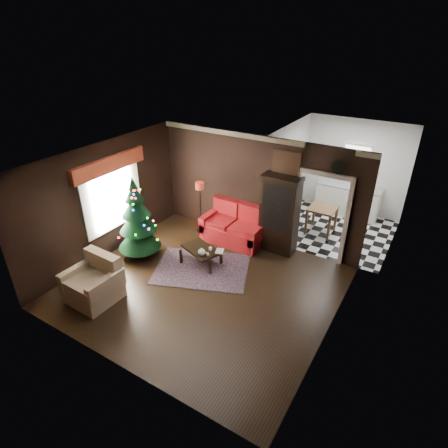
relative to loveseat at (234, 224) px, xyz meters
The scene contains 26 objects.
floor 2.15m from the loveseat, 78.96° to the right, with size 5.50×5.50×0.00m, color black.
ceiling 3.11m from the loveseat, 78.96° to the right, with size 5.50×5.50×0.00m, color white.
wall_back 1.08m from the loveseat, 48.37° to the left, with size 5.50×5.50×0.00m, color black.
wall_front 4.66m from the loveseat, 84.98° to the right, with size 5.50×5.50×0.00m, color black.
wall_left 3.25m from the loveseat, 138.90° to the right, with size 5.50×5.50×0.00m, color black.
wall_right 3.86m from the loveseat, 33.06° to the right, with size 5.50×5.50×0.00m, color black.
doorway 2.22m from the loveseat, 12.09° to the left, with size 1.10×0.10×2.10m, color #EEE5CB, non-canonical shape.
left_window 3.11m from the loveseat, 141.31° to the right, with size 0.05×1.60×1.40m, color white.
valance 3.40m from the loveseat, 140.32° to the right, with size 0.12×2.10×0.35m, color #963522.
kitchen_floor 2.91m from the loveseat, 42.88° to the left, with size 3.00×3.00×0.00m, color silver.
kitchen_window 4.17m from the loveseat, 58.30° to the left, with size 0.70×0.06×0.70m, color white.
rug 1.59m from the loveseat, 89.80° to the right, with size 2.14×1.56×0.01m, color #5C3853.
loveseat is the anchor object (origin of this frame).
curio_cabinet 1.25m from the loveseat, 10.83° to the left, with size 0.90×0.45×1.90m, color black, non-canonical shape.
floor_lamp 1.00m from the loveseat, 169.70° to the right, with size 0.24×0.24×1.42m, color black, non-canonical shape.
christmas_tree 2.48m from the loveseat, 131.55° to the right, with size 1.03×1.03×1.97m, color black, non-canonical shape.
armchair 3.78m from the loveseat, 109.84° to the right, with size 0.96×0.96×0.98m, color beige, non-canonical shape.
coffee_table 1.36m from the loveseat, 95.84° to the right, with size 0.91×0.54×0.41m, color black, non-canonical shape.
teapot 1.55m from the loveseat, 88.43° to the right, with size 0.19×0.19×0.18m, color silver, non-canonical shape.
cup_a 1.25m from the loveseat, 86.05° to the right, with size 0.08×0.08×0.07m, color white.
cup_b 1.48m from the loveseat, 83.90° to the right, with size 0.06×0.06×0.05m, color white.
book 1.25m from the loveseat, 79.51° to the right, with size 0.18×0.02×0.24m, color #8B6D58.
wall_clock 3.04m from the loveseat, ahead, with size 0.32×0.32×0.06m, color white.
painting 2.13m from the loveseat, 19.40° to the left, with size 0.62×0.05×0.52m, color #C57C43.
kitchen_counter 3.79m from the loveseat, 56.31° to the left, with size 1.80×0.60×0.90m, color white.
kitchen_table 2.45m from the loveseat, 42.51° to the left, with size 0.70×0.70×0.75m, color brown, non-canonical shape.
Camera 1 is at (3.78, -5.29, 5.06)m, focal length 29.61 mm.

